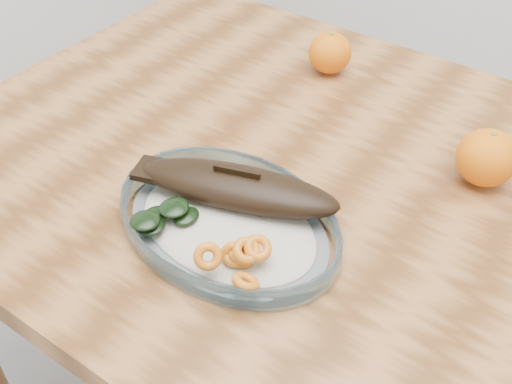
% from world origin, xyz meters
% --- Properties ---
extents(dining_table, '(1.20, 0.80, 0.75)m').
position_xyz_m(dining_table, '(0.00, 0.00, 0.65)').
color(dining_table, '#583214').
rests_on(dining_table, ground).
extents(plated_meal, '(0.60, 0.60, 0.08)m').
position_xyz_m(plated_meal, '(-0.08, -0.16, 0.77)').
color(plated_meal, white).
rests_on(plated_meal, dining_table).
extents(orange_left, '(0.07, 0.07, 0.07)m').
position_xyz_m(orange_left, '(-0.17, 0.25, 0.79)').
color(orange_left, '#EA4B04').
rests_on(orange_left, dining_table).
extents(orange_right, '(0.08, 0.08, 0.08)m').
position_xyz_m(orange_right, '(0.14, 0.12, 0.79)').
color(orange_right, '#EA4B04').
rests_on(orange_right, dining_table).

